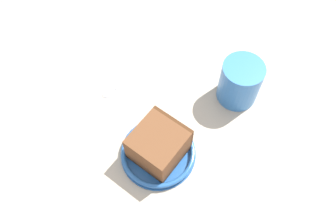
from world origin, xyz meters
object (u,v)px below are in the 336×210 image
at_px(small_plate, 158,153).
at_px(teaspoon, 119,86).
at_px(tea_mug, 240,81).
at_px(cake_slice, 159,144).

bearing_deg(small_plate, teaspoon, 70.08).
xyz_separation_m(small_plate, tea_mug, (0.20, -0.03, 0.04)).
height_order(small_plate, cake_slice, cake_slice).
distance_m(cake_slice, tea_mug, 0.20).
relative_size(cake_slice, teaspoon, 0.70).
height_order(cake_slice, tea_mug, tea_mug).
bearing_deg(teaspoon, cake_slice, -109.06).
bearing_deg(cake_slice, teaspoon, 70.94).
xyz_separation_m(small_plate, teaspoon, (0.06, 0.16, -0.00)).
xyz_separation_m(cake_slice, tea_mug, (0.20, -0.03, 0.01)).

